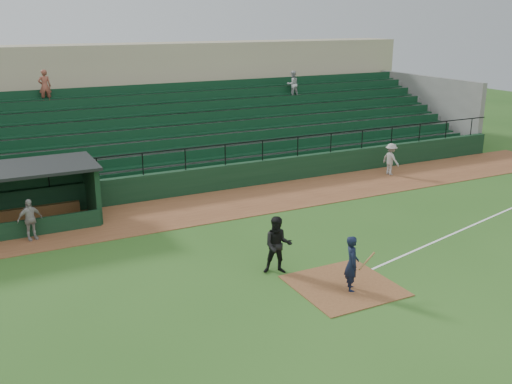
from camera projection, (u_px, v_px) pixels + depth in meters
name	position (u px, v px, depth m)	size (l,w,h in m)	color
ground	(326.00, 274.00, 18.53)	(90.00, 90.00, 0.00)	#2A541B
warning_track	(225.00, 204.00, 25.35)	(40.00, 4.00, 0.03)	brown
home_plate_dirt	(344.00, 286.00, 17.67)	(3.00, 3.00, 0.03)	brown
foul_line	(476.00, 224.00, 23.01)	(18.00, 0.09, 0.01)	white
stadium_structure	(163.00, 123.00, 31.90)	(38.00, 13.08, 6.40)	black
batter_at_plate	(352.00, 263.00, 17.18)	(1.12, 0.75, 1.74)	black
umpire	(278.00, 245.00, 18.34)	(0.93, 0.72, 1.90)	black
runner	(391.00, 159.00, 29.88)	(1.07, 0.61, 1.66)	#A09B95
dugout_player_a	(30.00, 220.00, 21.08)	(0.92, 0.38, 1.56)	#A5A09B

